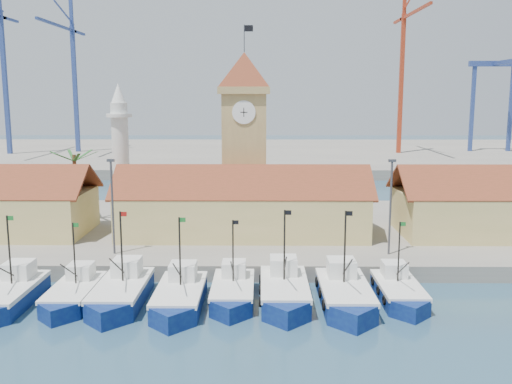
{
  "coord_description": "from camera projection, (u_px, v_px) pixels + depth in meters",
  "views": [
    {
      "loc": [
        1.88,
        -40.27,
        16.26
      ],
      "look_at": [
        1.4,
        18.0,
        6.44
      ],
      "focal_mm": 40.0,
      "sensor_mm": 36.0,
      "label": 1
    }
  ],
  "objects": [
    {
      "name": "boat_3",
      "position": [
        120.0,
        295.0,
        44.92
      ],
      "size": [
        3.73,
        10.22,
        7.73
      ],
      "color": "navy",
      "rests_on": "ground"
    },
    {
      "name": "quay",
      "position": [
        244.0,
        232.0,
        65.96
      ],
      "size": [
        140.0,
        32.0,
        1.5
      ],
      "primitive_type": "cube",
      "color": "gray",
      "rests_on": "ground"
    },
    {
      "name": "boat_1",
      "position": [
        7.0,
        297.0,
        44.43
      ],
      "size": [
        3.62,
        9.91,
        7.5
      ],
      "color": "navy",
      "rests_on": "ground"
    },
    {
      "name": "crane_red_right",
      "position": [
        404.0,
        60.0,
        140.1
      ],
      "size": [
        1.0,
        32.76,
        41.28
      ],
      "color": "#A73319",
      "rests_on": "terminal"
    },
    {
      "name": "boat_2",
      "position": [
        73.0,
        296.0,
        45.01
      ],
      "size": [
        3.27,
        8.97,
        6.79
      ],
      "color": "navy",
      "rests_on": "ground"
    },
    {
      "name": "boat_8",
      "position": [
        400.0,
        293.0,
        45.55
      ],
      "size": [
        3.25,
        8.9,
        6.73
      ],
      "color": "navy",
      "rests_on": "ground"
    },
    {
      "name": "clock_tower",
      "position": [
        245.0,
        134.0,
        66.07
      ],
      "size": [
        5.8,
        5.8,
        22.7
      ],
      "color": "tan",
      "rests_on": "quay"
    },
    {
      "name": "hall_center",
      "position": [
        243.0,
        211.0,
        61.48
      ],
      "size": [
        27.04,
        10.13,
        7.61
      ],
      "color": "#D5BB75",
      "rests_on": "quay"
    },
    {
      "name": "boat_7",
      "position": [
        345.0,
        297.0,
        44.48
      ],
      "size": [
        3.8,
        10.42,
        7.88
      ],
      "color": "navy",
      "rests_on": "ground"
    },
    {
      "name": "crane_blue_near",
      "position": [
        72.0,
        67.0,
        143.8
      ],
      "size": [
        1.0,
        33.34,
        38.67
      ],
      "color": "navy",
      "rests_on": "terminal"
    },
    {
      "name": "boat_5",
      "position": [
        233.0,
        293.0,
        45.48
      ],
      "size": [
        3.33,
        9.11,
        6.9
      ],
      "color": "navy",
      "rests_on": "ground"
    },
    {
      "name": "terminal",
      "position": [
        254.0,
        155.0,
        150.72
      ],
      "size": [
        240.0,
        80.0,
        2.0
      ],
      "primitive_type": "cube",
      "color": "gray",
      "rests_on": "ground"
    },
    {
      "name": "boat_4",
      "position": [
        179.0,
        299.0,
        44.14
      ],
      "size": [
        3.58,
        9.81,
        7.43
      ],
      "color": "navy",
      "rests_on": "ground"
    },
    {
      "name": "palm_tree",
      "position": [
        75.0,
        182.0,
        67.19
      ],
      "size": [
        5.6,
        5.03,
        8.39
      ],
      "color": "brown",
      "rests_on": "quay"
    },
    {
      "name": "boat_6",
      "position": [
        285.0,
        293.0,
        45.19
      ],
      "size": [
        3.76,
        10.3,
        7.8
      ],
      "color": "navy",
      "rests_on": "ground"
    },
    {
      "name": "crane_blue_far",
      "position": [
        0.0,
        59.0,
        137.51
      ],
      "size": [
        1.0,
        35.4,
        41.28
      ],
      "color": "navy",
      "rests_on": "terminal"
    },
    {
      "name": "minaret",
      "position": [
        121.0,
        151.0,
        68.54
      ],
      "size": [
        3.0,
        3.0,
        16.3
      ],
      "color": "silver",
      "rests_on": "quay"
    },
    {
      "name": "lamp_posts",
      "position": [
        246.0,
        202.0,
        53.18
      ],
      "size": [
        80.7,
        0.25,
        9.03
      ],
      "color": "#3F3F44",
      "rests_on": "quay"
    },
    {
      "name": "ground",
      "position": [
        235.0,
        317.0,
        42.42
      ],
      "size": [
        400.0,
        400.0,
        0.0
      ],
      "primitive_type": "plane",
      "color": "navy",
      "rests_on": "ground"
    },
    {
      "name": "gantry",
      "position": [
        499.0,
        81.0,
        143.75
      ],
      "size": [
        13.0,
        22.0,
        23.2
      ],
      "color": "navy",
      "rests_on": "terminal"
    }
  ]
}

